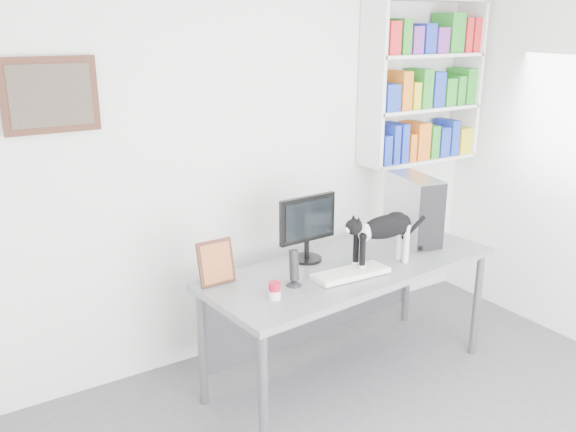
{
  "coord_description": "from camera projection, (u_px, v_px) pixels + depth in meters",
  "views": [
    {
      "loc": [
        -2.01,
        -1.61,
        2.28
      ],
      "look_at": [
        -0.02,
        1.53,
        1.1
      ],
      "focal_mm": 38.0,
      "sensor_mm": 36.0,
      "label": 1
    }
  ],
  "objects": [
    {
      "name": "desk",
      "position": [
        349.0,
        322.0,
        4.0
      ],
      "size": [
        2.01,
        0.93,
        0.81
      ],
      "primitive_type": "cube",
      "rotation": [
        0.0,
        0.0,
        0.09
      ],
      "color": "slate",
      "rests_on": "room"
    },
    {
      "name": "keyboard",
      "position": [
        351.0,
        273.0,
        3.7
      ],
      "size": [
        0.49,
        0.21,
        0.04
      ],
      "primitive_type": "cube",
      "rotation": [
        0.0,
        0.0,
        -0.05
      ],
      "color": "white",
      "rests_on": "desk"
    },
    {
      "name": "monitor",
      "position": [
        307.0,
        228.0,
        3.88
      ],
      "size": [
        0.42,
        0.21,
        0.44
      ],
      "primitive_type": "cube",
      "rotation": [
        0.0,
        0.0,
        0.04
      ],
      "color": "black",
      "rests_on": "desk"
    },
    {
      "name": "leaning_print",
      "position": [
        216.0,
        262.0,
        3.56
      ],
      "size": [
        0.22,
        0.09,
        0.27
      ],
      "primitive_type": "cube",
      "rotation": [
        0.0,
        0.0,
        0.01
      ],
      "color": "#4C2718",
      "rests_on": "desk"
    },
    {
      "name": "bookshelf",
      "position": [
        422.0,
        82.0,
        4.66
      ],
      "size": [
        1.03,
        0.28,
        1.24
      ],
      "primitive_type": "cube",
      "color": "white",
      "rests_on": "room"
    },
    {
      "name": "cat",
      "position": [
        384.0,
        240.0,
        3.81
      ],
      "size": [
        0.57,
        0.17,
        0.35
      ],
      "primitive_type": null,
      "rotation": [
        0.0,
        0.0,
        -0.03
      ],
      "color": "black",
      "rests_on": "desk"
    },
    {
      "name": "wall_art",
      "position": [
        50.0,
        95.0,
        3.36
      ],
      "size": [
        0.52,
        0.04,
        0.42
      ],
      "primitive_type": "cube",
      "color": "#4C2718",
      "rests_on": "room"
    },
    {
      "name": "speaker",
      "position": [
        294.0,
        267.0,
        3.54
      ],
      "size": [
        0.12,
        0.12,
        0.23
      ],
      "primitive_type": "cylinder",
      "rotation": [
        0.0,
        0.0,
        -0.3
      ],
      "color": "black",
      "rests_on": "desk"
    },
    {
      "name": "room",
      "position": [
        483.0,
        251.0,
        2.61
      ],
      "size": [
        4.01,
        4.01,
        2.7
      ],
      "color": "#5D5D62",
      "rests_on": "ground"
    },
    {
      "name": "pc_tower",
      "position": [
        413.0,
        209.0,
        4.24
      ],
      "size": [
        0.3,
        0.5,
        0.47
      ],
      "primitive_type": "cube",
      "rotation": [
        0.0,
        0.0,
        -0.21
      ],
      "color": "silver",
      "rests_on": "desk"
    },
    {
      "name": "soup_can",
      "position": [
        275.0,
        291.0,
        3.38
      ],
      "size": [
        0.09,
        0.09,
        0.1
      ],
      "primitive_type": "cylinder",
      "rotation": [
        0.0,
        0.0,
        0.34
      ],
      "color": "#AE0E28",
      "rests_on": "desk"
    }
  ]
}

